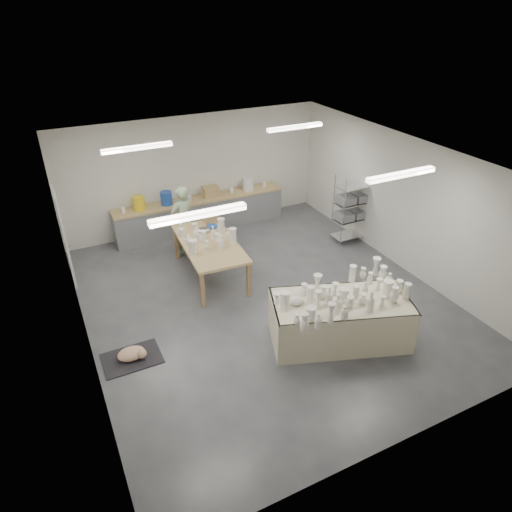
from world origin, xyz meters
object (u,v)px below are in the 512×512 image
drying_table (340,319)px  red_stool (182,239)px  potter (183,221)px  work_table (209,240)px

drying_table → red_stool: drying_table is taller
potter → red_stool: size_ratio=4.42×
drying_table → potter: potter is taller
drying_table → red_stool: bearing=127.3°
drying_table → potter: 4.62m
potter → work_table: bearing=83.4°
drying_table → potter: size_ratio=1.54×
work_table → drying_table: bearing=-64.6°
work_table → red_stool: (-0.21, 1.42, -0.62)m
work_table → potter: size_ratio=1.34×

